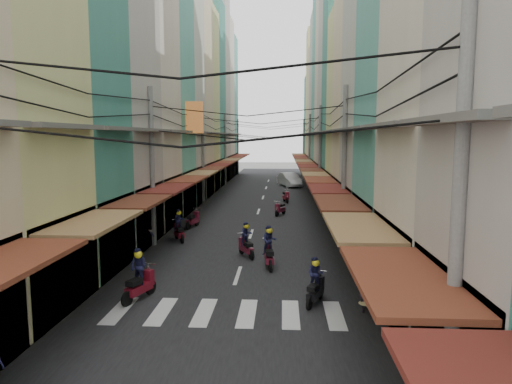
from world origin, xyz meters
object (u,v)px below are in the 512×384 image
at_px(market_umbrella, 402,230).
at_px(white_car, 290,187).
at_px(traffic_sign, 393,259).
at_px(bicycle, 402,265).

bearing_deg(market_umbrella, white_car, 95.59).
xyz_separation_m(white_car, traffic_sign, (2.55, -37.87, 1.99)).
distance_m(market_umbrella, traffic_sign, 2.81).
height_order(bicycle, market_umbrella, market_umbrella).
bearing_deg(bicycle, white_car, 27.23).
bearing_deg(bicycle, market_umbrella, -176.51).
bearing_deg(traffic_sign, market_umbrella, 71.21).
bearing_deg(market_umbrella, bicycle, 74.44).
height_order(white_car, market_umbrella, market_umbrella).
xyz_separation_m(white_car, market_umbrella, (3.45, -35.24, 2.37)).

